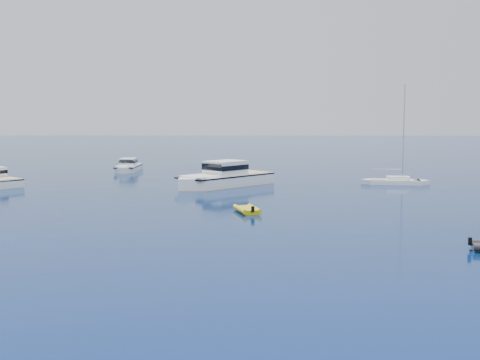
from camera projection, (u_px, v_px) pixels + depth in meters
name	position (u px, v px, depth m)	size (l,w,h in m)	color
ground	(183.00, 294.00, 27.08)	(400.00, 400.00, 0.00)	#081A54
motor_cruiser_distant	(224.00, 186.00, 67.51)	(4.15, 13.56, 3.56)	white
motor_cruiser_horizon	(128.00, 171.00, 85.18)	(2.66, 8.70, 2.28)	silver
sailboat_centre	(395.00, 184.00, 69.26)	(2.05, 7.90, 11.61)	white
tender_yellow	(247.00, 212.00, 49.55)	(1.87, 3.36, 0.95)	#C4B60B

